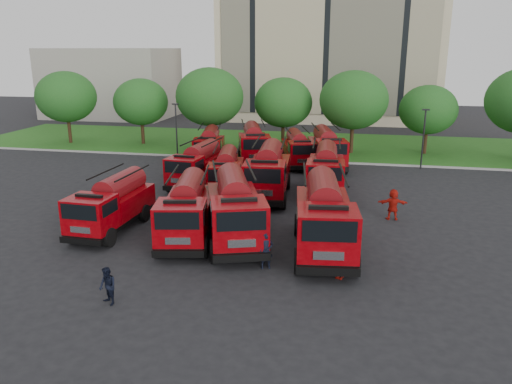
% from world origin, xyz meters
% --- Properties ---
extents(ground, '(140.00, 140.00, 0.00)m').
position_xyz_m(ground, '(0.00, 0.00, 0.00)').
color(ground, black).
rests_on(ground, ground).
extents(lawn, '(70.00, 16.00, 0.12)m').
position_xyz_m(lawn, '(0.00, 26.00, 0.06)').
color(lawn, '#1C5416').
rests_on(lawn, ground).
extents(curb, '(70.00, 0.30, 0.14)m').
position_xyz_m(curb, '(0.00, 17.90, 0.07)').
color(curb, gray).
rests_on(curb, ground).
extents(apartment_building, '(30.00, 14.18, 25.00)m').
position_xyz_m(apartment_building, '(2.00, 47.94, 12.50)').
color(apartment_building, beige).
rests_on(apartment_building, ground).
extents(side_building, '(18.00, 12.00, 10.00)m').
position_xyz_m(side_building, '(-30.00, 44.00, 5.00)').
color(side_building, gray).
rests_on(side_building, ground).
extents(tree_0, '(6.30, 6.30, 7.70)m').
position_xyz_m(tree_0, '(-24.00, 22.00, 5.02)').
color(tree_0, '#382314').
rests_on(tree_0, ground).
extents(tree_1, '(5.71, 5.71, 6.98)m').
position_xyz_m(tree_1, '(-16.00, 23.00, 4.55)').
color(tree_1, '#382314').
rests_on(tree_1, ground).
extents(tree_2, '(6.72, 6.72, 8.22)m').
position_xyz_m(tree_2, '(-8.00, 21.50, 5.35)').
color(tree_2, '#382314').
rests_on(tree_2, ground).
extents(tree_3, '(5.88, 5.88, 7.19)m').
position_xyz_m(tree_3, '(-1.00, 24.00, 4.68)').
color(tree_3, '#382314').
rests_on(tree_3, ground).
extents(tree_4, '(6.55, 6.55, 8.01)m').
position_xyz_m(tree_4, '(6.00, 22.50, 5.22)').
color(tree_4, '#382314').
rests_on(tree_4, ground).
extents(tree_5, '(5.46, 5.46, 6.68)m').
position_xyz_m(tree_5, '(13.00, 23.50, 4.35)').
color(tree_5, '#382314').
rests_on(tree_5, ground).
extents(lamp_post_0, '(0.60, 0.25, 5.11)m').
position_xyz_m(lamp_post_0, '(-10.00, 17.20, 2.90)').
color(lamp_post_0, black).
rests_on(lamp_post_0, ground).
extents(lamp_post_1, '(0.60, 0.25, 5.11)m').
position_xyz_m(lamp_post_1, '(12.00, 17.20, 2.90)').
color(lamp_post_1, black).
rests_on(lamp_post_1, ground).
extents(fire_truck_0, '(2.65, 6.77, 3.04)m').
position_xyz_m(fire_truck_0, '(-6.83, -1.87, 1.53)').
color(fire_truck_0, black).
rests_on(fire_truck_0, ground).
extents(fire_truck_1, '(3.82, 7.48, 3.25)m').
position_xyz_m(fire_truck_1, '(-2.24, -2.35, 1.63)').
color(fire_truck_1, black).
rests_on(fire_truck_1, ground).
extents(fire_truck_2, '(4.95, 8.18, 3.53)m').
position_xyz_m(fire_truck_2, '(0.35, -2.13, 1.77)').
color(fire_truck_2, black).
rests_on(fire_truck_2, ground).
extents(fire_truck_3, '(3.70, 8.24, 3.62)m').
position_xyz_m(fire_truck_3, '(5.07, -2.57, 1.82)').
color(fire_truck_3, black).
rests_on(fire_truck_3, ground).
extents(fire_truck_4, '(2.96, 6.93, 3.07)m').
position_xyz_m(fire_truck_4, '(-5.14, 8.34, 1.55)').
color(fire_truck_4, black).
rests_on(fire_truck_4, ground).
extents(fire_truck_5, '(3.37, 6.80, 2.96)m').
position_xyz_m(fire_truck_5, '(-2.51, 6.95, 1.49)').
color(fire_truck_5, black).
rests_on(fire_truck_5, ground).
extents(fire_truck_6, '(3.34, 7.92, 3.52)m').
position_xyz_m(fire_truck_6, '(0.59, 6.46, 1.77)').
color(fire_truck_6, black).
rests_on(fire_truck_6, ground).
extents(fire_truck_7, '(2.95, 7.38, 3.31)m').
position_xyz_m(fire_truck_7, '(4.45, 8.12, 1.66)').
color(fire_truck_7, black).
rests_on(fire_truck_7, ground).
extents(fire_truck_8, '(3.65, 7.11, 3.09)m').
position_xyz_m(fire_truck_8, '(-6.38, 15.71, 1.55)').
color(fire_truck_8, black).
rests_on(fire_truck_8, ground).
extents(fire_truck_9, '(4.34, 7.73, 3.34)m').
position_xyz_m(fire_truck_9, '(-2.63, 17.02, 1.68)').
color(fire_truck_9, black).
rests_on(fire_truck_9, ground).
extents(fire_truck_10, '(3.86, 6.79, 2.93)m').
position_xyz_m(fire_truck_10, '(1.49, 16.41, 1.48)').
color(fire_truck_10, black).
rests_on(fire_truck_10, ground).
extents(fire_truck_11, '(4.02, 7.58, 3.28)m').
position_xyz_m(fire_truck_11, '(3.97, 16.34, 1.65)').
color(fire_truck_11, black).
rests_on(fire_truck_11, ground).
extents(firefighter_0, '(0.77, 0.66, 1.78)m').
position_xyz_m(firefighter_0, '(2.61, -5.29, 0.00)').
color(firefighter_0, black).
rests_on(firefighter_0, ground).
extents(firefighter_1, '(0.87, 0.79, 1.58)m').
position_xyz_m(firefighter_1, '(-2.99, -9.95, 0.00)').
color(firefighter_1, black).
rests_on(firefighter_1, ground).
extents(firefighter_2, '(0.91, 1.25, 1.91)m').
position_xyz_m(firefighter_2, '(5.99, -5.66, 0.00)').
color(firefighter_2, '#B0150D').
rests_on(firefighter_2, ground).
extents(firefighter_3, '(1.05, 0.69, 1.49)m').
position_xyz_m(firefighter_3, '(5.98, 0.12, 0.00)').
color(firefighter_3, black).
rests_on(firefighter_3, ground).
extents(firefighter_4, '(0.87, 0.81, 1.50)m').
position_xyz_m(firefighter_4, '(-4.27, 0.33, 0.00)').
color(firefighter_4, black).
rests_on(firefighter_4, ground).
extents(firefighter_5, '(1.83, 0.92, 1.90)m').
position_xyz_m(firefighter_5, '(8.82, 3.07, 0.00)').
color(firefighter_5, '#B0150D').
rests_on(firefighter_5, ground).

